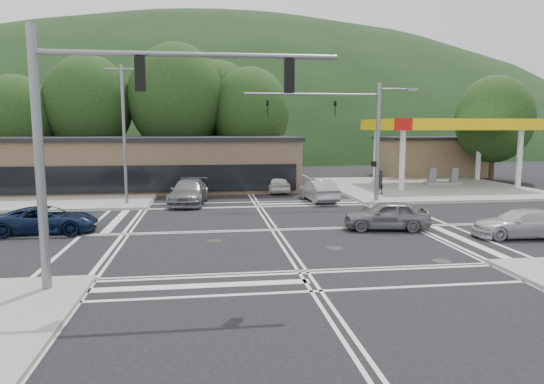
{
  "coord_description": "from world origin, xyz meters",
  "views": [
    {
      "loc": [
        -3.3,
        -23.33,
        5.01
      ],
      "look_at": [
        0.39,
        3.74,
        1.4
      ],
      "focal_mm": 32.0,
      "sensor_mm": 36.0,
      "label": 1
    }
  ],
  "objects": [
    {
      "name": "tree_ne",
      "position": [
        24.0,
        20.0,
        5.84
      ],
      "size": [
        7.2,
        7.2,
        9.99
      ],
      "color": "#382619",
      "rests_on": "ground"
    },
    {
      "name": "pedestrian",
      "position": [
        9.48,
        11.03,
        1.06
      ],
      "size": [
        0.79,
        0.67,
        1.82
      ],
      "primitive_type": "imported",
      "rotation": [
        0.0,
        0.0,
        3.56
      ],
      "color": "black",
      "rests_on": "sidewalk_ne"
    },
    {
      "name": "car_queue_a",
      "position": [
        4.35,
        9.0,
        0.75
      ],
      "size": [
        1.9,
        4.63,
        1.49
      ],
      "primitive_type": "imported",
      "rotation": [
        0.0,
        0.0,
        3.21
      ],
      "color": "#989B9F",
      "rests_on": "ground"
    },
    {
      "name": "commercial_row",
      "position": [
        -8.0,
        17.0,
        2.0
      ],
      "size": [
        24.0,
        8.0,
        4.0
      ],
      "primitive_type": "cube",
      "color": "brown",
      "rests_on": "ground"
    },
    {
      "name": "car_grey_center",
      "position": [
        5.54,
        -0.62,
        0.72
      ],
      "size": [
        4.42,
        2.37,
        1.43
      ],
      "primitive_type": "imported",
      "rotation": [
        0.0,
        0.0,
        -1.74
      ],
      "color": "slate",
      "rests_on": "ground"
    },
    {
      "name": "sidewalk_ne",
      "position": [
        15.0,
        15.0,
        0.07
      ],
      "size": [
        16.0,
        16.0,
        0.15
      ],
      "primitive_type": "cube",
      "color": "gray",
      "rests_on": "ground"
    },
    {
      "name": "tree_n_d",
      "position": [
        -20.0,
        23.0,
        5.84
      ],
      "size": [
        6.8,
        6.8,
        9.76
      ],
      "color": "#382619",
      "rests_on": "ground"
    },
    {
      "name": "signal_mast_ne",
      "position": [
        6.95,
        8.2,
        5.07
      ],
      "size": [
        11.65,
        0.3,
        8.0
      ],
      "color": "slate",
      "rests_on": "ground"
    },
    {
      "name": "tree_n_c",
      "position": [
        1.0,
        24.0,
        6.49
      ],
      "size": [
        7.6,
        7.6,
        10.87
      ],
      "color": "#382619",
      "rests_on": "ground"
    },
    {
      "name": "tree_n_a",
      "position": [
        -14.0,
        24.0,
        7.14
      ],
      "size": [
        8.0,
        8.0,
        11.75
      ],
      "color": "#382619",
      "rests_on": "ground"
    },
    {
      "name": "streetlight_nw",
      "position": [
        -8.44,
        9.0,
        5.05
      ],
      "size": [
        2.5,
        0.25,
        9.0
      ],
      "color": "slate",
      "rests_on": "ground"
    },
    {
      "name": "car_northbound",
      "position": [
        -4.47,
        9.0,
        0.8
      ],
      "size": [
        2.87,
        5.73,
        1.6
      ],
      "primitive_type": "imported",
      "rotation": [
        0.0,
        0.0,
        -0.12
      ],
      "color": "slate",
      "rests_on": "ground"
    },
    {
      "name": "car_blue_west",
      "position": [
        -10.92,
        0.74,
        0.65
      ],
      "size": [
        4.67,
        2.17,
        1.29
      ],
      "primitive_type": "imported",
      "rotation": [
        0.0,
        0.0,
        1.58
      ],
      "color": "#0C1935",
      "rests_on": "ground"
    },
    {
      "name": "signal_mast_sw",
      "position": [
        -6.39,
        -8.2,
        5.12
      ],
      "size": [
        9.14,
        0.28,
        8.0
      ],
      "color": "slate",
      "rests_on": "ground"
    },
    {
      "name": "car_silver_east",
      "position": [
        11.06,
        -3.13,
        0.64
      ],
      "size": [
        4.57,
        2.21,
        1.28
      ],
      "primitive_type": "imported",
      "rotation": [
        0.0,
        0.0,
        -1.67
      ],
      "color": "silver",
      "rests_on": "ground"
    },
    {
      "name": "ground",
      "position": [
        0.0,
        0.0,
        0.0
      ],
      "size": [
        120.0,
        120.0,
        0.0
      ],
      "primitive_type": "plane",
      "color": "black",
      "rests_on": "ground"
    },
    {
      "name": "convenience_store",
      "position": [
        20.0,
        25.0,
        1.9
      ],
      "size": [
        10.0,
        6.0,
        3.8
      ],
      "primitive_type": "cube",
      "color": "#846B4F",
      "rests_on": "ground"
    },
    {
      "name": "hill_north",
      "position": [
        0.0,
        90.0,
        0.0
      ],
      "size": [
        252.0,
        126.0,
        140.0
      ],
      "primitive_type": "ellipsoid",
      "color": "black",
      "rests_on": "ground"
    },
    {
      "name": "car_queue_b",
      "position": [
        2.1,
        14.0,
        0.7
      ],
      "size": [
        1.9,
        4.18,
        1.39
      ],
      "primitive_type": "imported",
      "rotation": [
        0.0,
        0.0,
        3.21
      ],
      "color": "white",
      "rests_on": "ground"
    },
    {
      "name": "tree_n_e",
      "position": [
        -2.0,
        28.0,
        7.14
      ],
      "size": [
        8.4,
        8.4,
        11.98
      ],
      "color": "#382619",
      "rests_on": "ground"
    },
    {
      "name": "gas_station_canopy",
      "position": [
        16.99,
        15.99,
        5.04
      ],
      "size": [
        12.32,
        8.34,
        5.75
      ],
      "color": "silver",
      "rests_on": "ground"
    },
    {
      "name": "sidewalk_nw",
      "position": [
        -15.0,
        15.0,
        0.07
      ],
      "size": [
        16.0,
        16.0,
        0.15
      ],
      "primitive_type": "cube",
      "color": "gray",
      "rests_on": "ground"
    },
    {
      "name": "tree_n_b",
      "position": [
        -6.0,
        24.0,
        7.79
      ],
      "size": [
        9.0,
        9.0,
        12.98
      ],
      "color": "#382619",
      "rests_on": "ground"
    }
  ]
}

